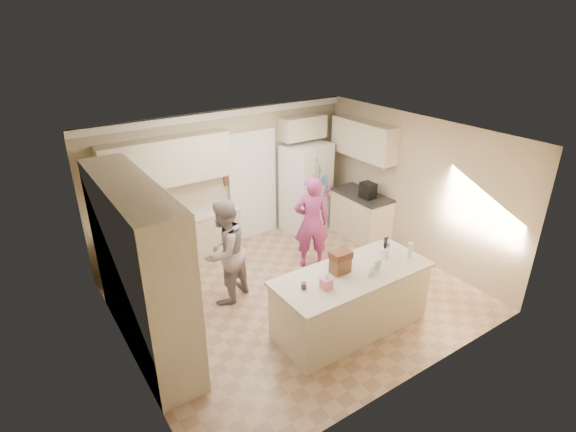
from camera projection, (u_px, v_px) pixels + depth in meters
floor at (295, 295)px, 7.28m from camera, size 5.20×4.60×0.02m
ceiling at (296, 137)px, 6.19m from camera, size 5.20×4.60×0.02m
wall_back at (226, 179)px, 8.48m from camera, size 5.20×0.02×2.60m
wall_front at (414, 296)px, 4.99m from camera, size 5.20×0.02×2.60m
wall_left at (118, 274)px, 5.41m from camera, size 0.02×4.60×2.60m
wall_right at (414, 188)px, 8.06m from camera, size 0.02×4.60×2.60m
crown_back at (223, 114)px, 7.93m from camera, size 5.20×0.08×0.12m
pantry_bank at (140, 269)px, 5.77m from camera, size 0.60×2.60×2.35m
back_base_cab at (179, 242)px, 8.02m from camera, size 2.20×0.60×0.88m
back_countertop at (176, 218)px, 7.82m from camera, size 2.24×0.63×0.04m
back_upper_cab at (167, 162)px, 7.50m from camera, size 2.20×0.35×0.80m
doorway_opening at (252, 186)px, 8.84m from camera, size 0.90×0.06×2.10m
doorway_casing at (253, 187)px, 8.81m from camera, size 1.02×0.03×2.22m
wall_frame_upper at (227, 167)px, 8.35m from camera, size 0.15×0.02×0.20m
wall_frame_lower at (228, 180)px, 8.46m from camera, size 0.15×0.02×0.20m
refrigerator at (306, 187)px, 9.21m from camera, size 1.02×0.86×1.80m
fridge_seam at (316, 192)px, 8.94m from camera, size 0.02×0.02×1.78m
fridge_dispenser at (308, 183)px, 8.72m from camera, size 0.22×0.03×0.35m
fridge_handle_l at (315, 186)px, 8.84m from camera, size 0.02×0.02×0.85m
fridge_handle_r at (319, 185)px, 8.90m from camera, size 0.02×0.02×0.85m
over_fridge_cab at (303, 128)px, 8.84m from camera, size 0.95×0.35×0.45m
right_base_cab at (361, 216)px, 9.02m from camera, size 0.60×1.20×0.88m
right_countertop at (362, 195)px, 8.82m from camera, size 0.63×1.24×0.04m
right_upper_cab at (364, 139)px, 8.60m from camera, size 0.35×1.50×0.70m
coffee_maker at (368, 190)px, 8.58m from camera, size 0.22×0.28×0.30m
island_base at (351, 301)px, 6.37m from camera, size 2.20×0.90×0.88m
island_top at (353, 274)px, 6.17m from camera, size 2.28×0.96×0.05m
utensil_crock at (385, 253)px, 6.50m from camera, size 0.13×0.13×0.15m
tissue_box at (326, 284)px, 5.78m from camera, size 0.13×0.13×0.14m
tissue_plume at (327, 276)px, 5.73m from camera, size 0.08×0.08×0.08m
dollhouse_body at (340, 265)px, 6.12m from camera, size 0.26×0.18×0.22m
dollhouse_roof at (341, 255)px, 6.05m from camera, size 0.28×0.20×0.10m
jam_jar at (304, 286)px, 5.78m from camera, size 0.07×0.07×0.09m
greeting_card_a at (372, 270)px, 6.06m from camera, size 0.12×0.06×0.16m
greeting_card_b at (377, 265)px, 6.17m from camera, size 0.12×0.05×0.16m
water_bottle at (410, 250)px, 6.48m from camera, size 0.07×0.07×0.24m
shaker_salt at (385, 247)px, 6.73m from camera, size 0.05×0.05×0.09m
shaker_pepper at (388, 246)px, 6.76m from camera, size 0.05×0.05×0.09m
teen_boy at (225, 252)px, 6.84m from camera, size 1.02×0.94×1.69m
teen_girl at (311, 222)px, 7.80m from camera, size 0.73×0.64×1.69m
fridge_magnets at (317, 192)px, 8.94m from camera, size 0.76×0.02×1.44m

